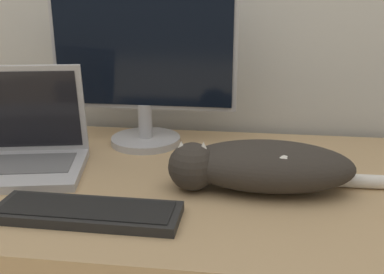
{
  "coord_description": "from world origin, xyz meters",
  "views": [
    {
      "loc": [
        0.23,
        -0.61,
        1.18
      ],
      "look_at": [
        0.11,
        0.34,
        0.86
      ],
      "focal_mm": 42.0,
      "sensor_mm": 36.0,
      "label": 1
    }
  ],
  "objects_px": {
    "laptop": "(23,150)",
    "external_keyboard": "(87,212)",
    "monitor": "(143,56)",
    "cat": "(261,165)"
  },
  "relations": [
    {
      "from": "laptop",
      "to": "external_keyboard",
      "type": "relative_size",
      "value": 0.91
    },
    {
      "from": "laptop",
      "to": "external_keyboard",
      "type": "bearing_deg",
      "value": -54.42
    },
    {
      "from": "cat",
      "to": "external_keyboard",
      "type": "bearing_deg",
      "value": -152.9
    },
    {
      "from": "laptop",
      "to": "cat",
      "type": "bearing_deg",
      "value": -16.07
    },
    {
      "from": "external_keyboard",
      "to": "laptop",
      "type": "bearing_deg",
      "value": 138.25
    },
    {
      "from": "monitor",
      "to": "cat",
      "type": "height_order",
      "value": "monitor"
    },
    {
      "from": "laptop",
      "to": "cat",
      "type": "relative_size",
      "value": 0.58
    },
    {
      "from": "laptop",
      "to": "external_keyboard",
      "type": "xyz_separation_m",
      "value": [
        0.24,
        -0.22,
        -0.04
      ]
    },
    {
      "from": "monitor",
      "to": "laptop",
      "type": "distance_m",
      "value": 0.4
    },
    {
      "from": "external_keyboard",
      "to": "cat",
      "type": "xyz_separation_m",
      "value": [
        0.34,
        0.18,
        0.05
      ]
    }
  ]
}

